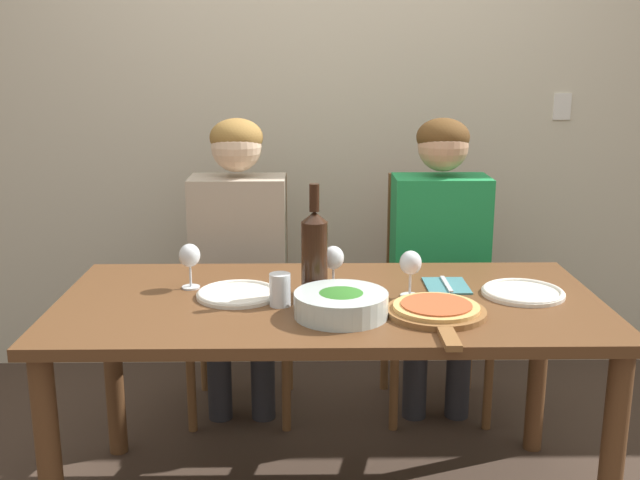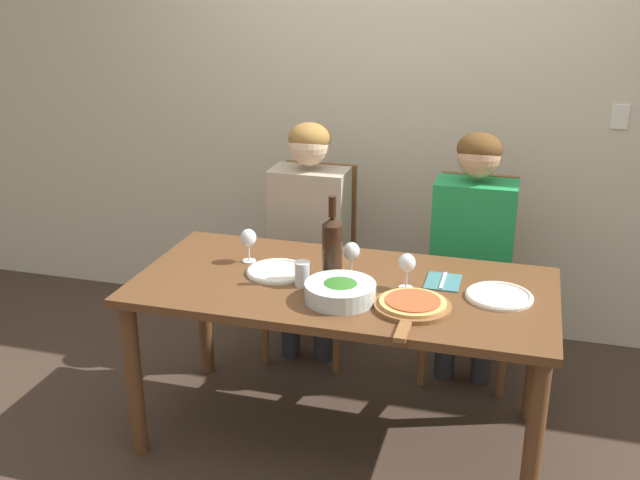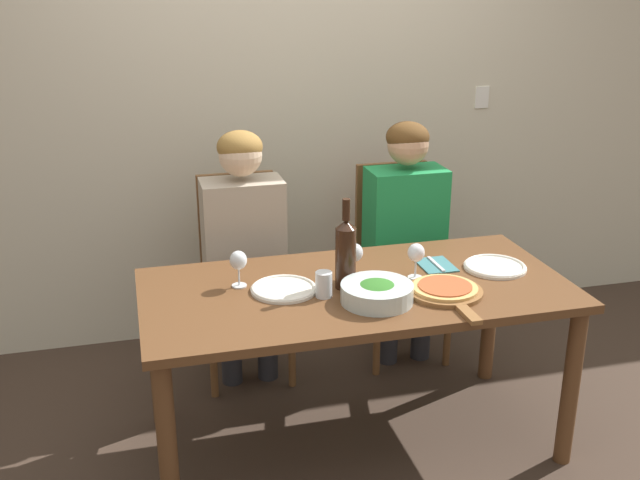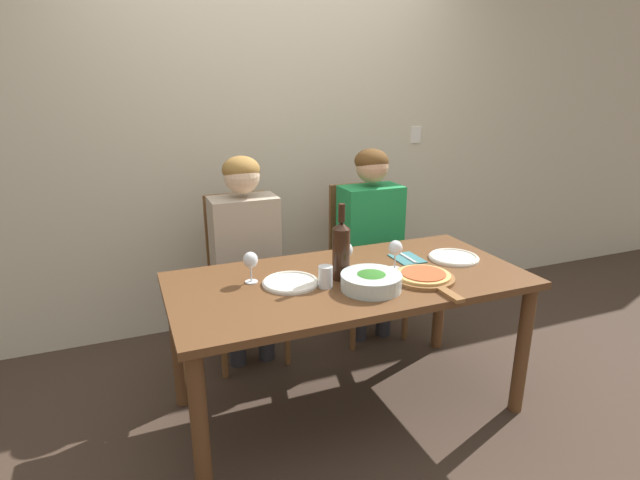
% 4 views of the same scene
% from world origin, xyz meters
% --- Properties ---
extents(ground_plane, '(40.00, 40.00, 0.00)m').
position_xyz_m(ground_plane, '(0.00, 0.00, 0.00)').
color(ground_plane, '#3D2D23').
extents(back_wall, '(10.00, 0.06, 2.70)m').
position_xyz_m(back_wall, '(0.00, 1.23, 1.35)').
color(back_wall, beige).
rests_on(back_wall, ground).
extents(dining_table, '(1.72, 0.83, 0.73)m').
position_xyz_m(dining_table, '(0.00, 0.00, 0.64)').
color(dining_table, brown).
rests_on(dining_table, ground).
extents(chair_left, '(0.42, 0.42, 0.99)m').
position_xyz_m(chair_left, '(-0.35, 0.78, 0.53)').
color(chair_left, brown).
rests_on(chair_left, ground).
extents(chair_right, '(0.42, 0.42, 0.99)m').
position_xyz_m(chair_right, '(0.47, 0.78, 0.53)').
color(chair_right, brown).
rests_on(chair_right, ground).
extents(person_woman, '(0.47, 0.51, 1.24)m').
position_xyz_m(person_woman, '(-0.35, 0.67, 0.75)').
color(person_woman, '#28282D').
rests_on(person_woman, ground).
extents(person_man, '(0.47, 0.51, 1.24)m').
position_xyz_m(person_man, '(0.47, 0.67, 0.75)').
color(person_man, '#28282D').
rests_on(person_man, ground).
extents(wine_bottle, '(0.08, 0.08, 0.37)m').
position_xyz_m(wine_bottle, '(-0.05, -0.00, 0.88)').
color(wine_bottle, black).
rests_on(wine_bottle, dining_table).
extents(broccoli_bowl, '(0.28, 0.28, 0.08)m').
position_xyz_m(broccoli_bowl, '(0.03, -0.16, 0.77)').
color(broccoli_bowl, silver).
rests_on(broccoli_bowl, dining_table).
extents(dinner_plate_left, '(0.26, 0.26, 0.02)m').
position_xyz_m(dinner_plate_left, '(-0.29, 0.03, 0.74)').
color(dinner_plate_left, silver).
rests_on(dinner_plate_left, dining_table).
extents(dinner_plate_right, '(0.26, 0.26, 0.02)m').
position_xyz_m(dinner_plate_right, '(0.62, 0.03, 0.74)').
color(dinner_plate_right, silver).
rests_on(dinner_plate_right, dining_table).
extents(pizza_on_board, '(0.30, 0.44, 0.04)m').
position_xyz_m(pizza_on_board, '(0.31, -0.17, 0.75)').
color(pizza_on_board, brown).
rests_on(pizza_on_board, dining_table).
extents(wine_glass_left, '(0.07, 0.07, 0.15)m').
position_xyz_m(wine_glass_left, '(-0.46, 0.12, 0.84)').
color(wine_glass_left, silver).
rests_on(wine_glass_left, dining_table).
extents(wine_glass_right, '(0.07, 0.07, 0.15)m').
position_xyz_m(wine_glass_right, '(0.26, 0.02, 0.84)').
color(wine_glass_right, silver).
rests_on(wine_glass_right, dining_table).
extents(wine_glass_centre, '(0.07, 0.07, 0.15)m').
position_xyz_m(wine_glass_centre, '(0.01, 0.08, 0.84)').
color(wine_glass_centre, silver).
rests_on(wine_glass_centre, dining_table).
extents(water_tumbler, '(0.07, 0.07, 0.10)m').
position_xyz_m(water_tumbler, '(-0.15, -0.06, 0.78)').
color(water_tumbler, silver).
rests_on(water_tumbler, dining_table).
extents(fork_on_napkin, '(0.14, 0.18, 0.01)m').
position_xyz_m(fork_on_napkin, '(0.39, 0.12, 0.73)').
color(fork_on_napkin, '#387075').
rests_on(fork_on_napkin, dining_table).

